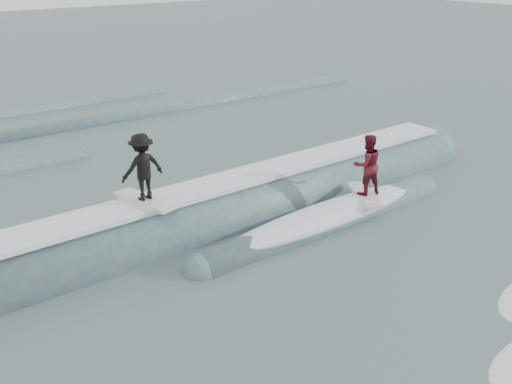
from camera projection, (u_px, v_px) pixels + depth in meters
ground at (376, 295)px, 13.52m from camera, size 160.00×160.00×0.00m
breaking_wave at (247, 215)px, 17.57m from camera, size 21.19×3.97×2.37m
surfer_black at (143, 169)px, 15.10m from camera, size 1.19×2.07×1.93m
surfer_red at (367, 167)px, 17.38m from camera, size 1.44×2.02×2.00m
far_swells at (30, 138)px, 24.97m from camera, size 40.55×8.65×0.80m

